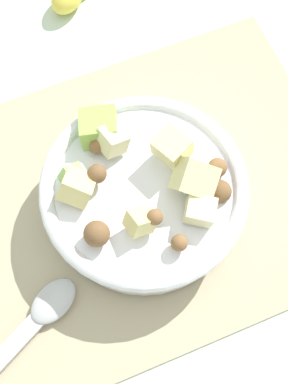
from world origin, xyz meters
name	(u,v)px	position (x,y,z in m)	size (l,w,h in m)	color
ground_plane	(124,204)	(0.00, 0.00, 0.00)	(2.40, 2.40, 0.00)	silver
placemat	(124,203)	(0.00, 0.00, 0.00)	(0.51, 0.36, 0.01)	tan
salad_bowl	(144,194)	(-0.02, 0.01, 0.04)	(0.22, 0.22, 0.10)	white
serving_spoon	(16,342)	(0.16, 0.10, 0.01)	(0.23, 0.13, 0.01)	#B7B7BC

